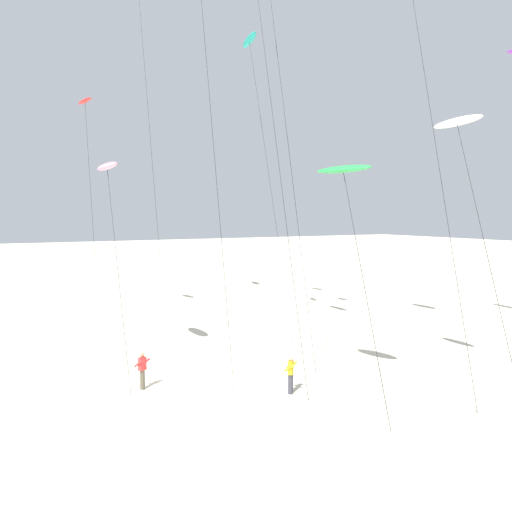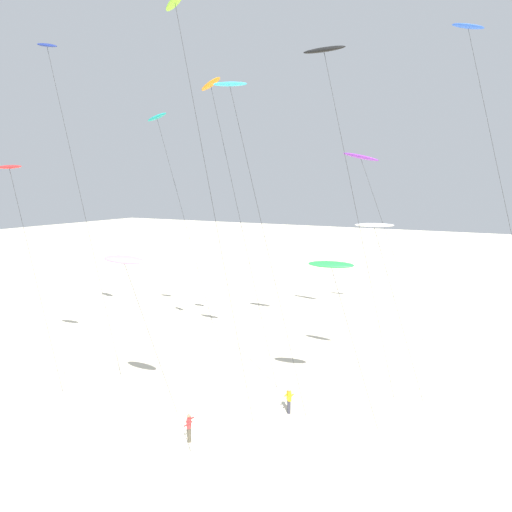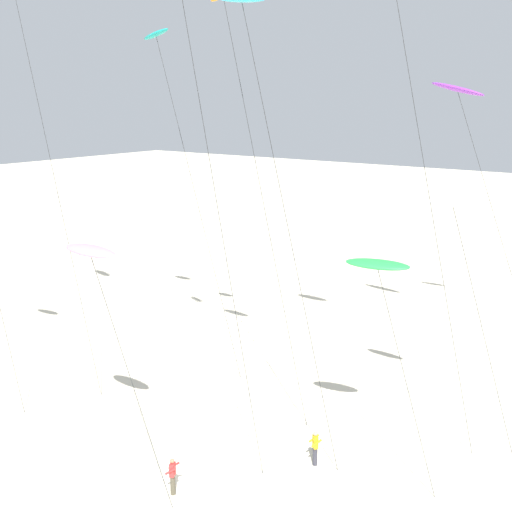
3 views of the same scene
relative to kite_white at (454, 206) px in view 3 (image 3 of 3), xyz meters
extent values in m
plane|color=beige|center=(-7.64, -9.02, -11.57)|extent=(260.00, 260.00, 0.00)
ellipsoid|color=white|center=(-0.03, 0.00, 0.08)|extent=(2.79, 1.00, 0.44)
cylinder|color=#262626|center=(1.88, -0.12, -5.80)|extent=(3.83, 0.27, 11.55)
cylinder|color=#262626|center=(-8.50, -2.79, -0.95)|extent=(5.49, 0.38, 21.25)
cylinder|color=#262626|center=(-7.71, -7.71, 0.82)|extent=(5.36, 0.37, 24.78)
cylinder|color=#262626|center=(-0.88, -0.49, -0.03)|extent=(5.73, 0.40, 23.08)
ellipsoid|color=green|center=(-1.39, -4.83, -1.96)|extent=(2.86, 1.41, 0.46)
cylinder|color=#262626|center=(0.21, -4.93, -6.82)|extent=(3.23, 0.24, 9.51)
cylinder|color=#262626|center=(-5.26, -5.49, -1.38)|extent=(5.59, 0.39, 20.38)
ellipsoid|color=teal|center=(-18.54, 0.17, 8.43)|extent=(2.36, 0.98, 0.79)
cylinder|color=#262626|center=(-15.31, -0.04, -1.62)|extent=(6.48, 0.45, 19.90)
cylinder|color=#262626|center=(-20.15, -6.57, 0.69)|extent=(6.23, 0.43, 24.53)
ellipsoid|color=purple|center=(-3.70, 10.11, 5.28)|extent=(3.34, 0.85, 1.21)
cylinder|color=#262626|center=(-0.44, 9.90, -3.20)|extent=(6.56, 0.45, 16.74)
ellipsoid|color=pink|center=(-11.19, -11.76, -1.40)|extent=(3.05, 0.89, 0.55)
cylinder|color=#262626|center=(-8.92, -11.91, -6.55)|extent=(4.57, 0.32, 10.05)
cylinder|color=#4C4738|center=(-7.27, -11.35, -11.13)|extent=(0.22, 0.22, 0.88)
cube|color=red|center=(-7.27, -11.35, -10.40)|extent=(0.33, 0.39, 0.58)
sphere|color=#9E7051|center=(-7.27, -11.35, -10.00)|extent=(0.20, 0.20, 0.20)
cylinder|color=red|center=(-7.18, -11.55, -10.35)|extent=(0.49, 0.29, 0.39)
cylinder|color=red|center=(-7.36, -11.15, -10.35)|extent=(0.49, 0.29, 0.39)
cylinder|color=#33333D|center=(-3.56, -5.88, -11.13)|extent=(0.22, 0.22, 0.88)
cube|color=gold|center=(-3.56, -5.88, -10.40)|extent=(0.38, 0.38, 0.58)
sphere|color=tan|center=(-3.56, -5.88, -10.00)|extent=(0.20, 0.20, 0.20)
cylinder|color=gold|center=(-3.40, -6.03, -10.35)|extent=(0.41, 0.42, 0.39)
cylinder|color=gold|center=(-3.72, -5.72, -10.35)|extent=(0.41, 0.42, 0.39)
camera|label=1|loc=(15.90, -18.37, -3.70)|focal=38.01mm
camera|label=2|loc=(6.48, -29.40, 2.63)|focal=30.37mm
camera|label=3|loc=(9.87, -29.05, 4.82)|focal=45.63mm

